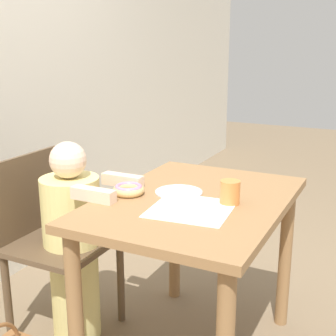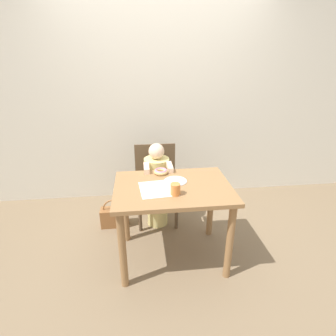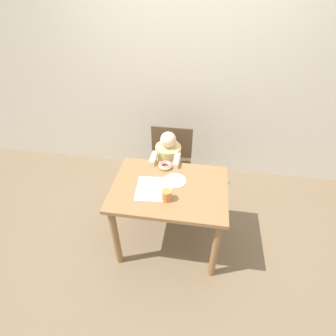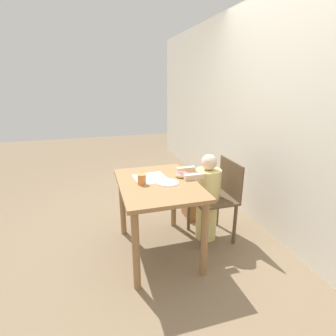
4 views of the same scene
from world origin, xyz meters
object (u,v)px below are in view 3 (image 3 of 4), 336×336
object	(u,v)px
chair	(170,164)
child_figure	(168,171)
handbag	(128,189)
cup	(166,195)
donut	(165,165)

from	to	relation	value
chair	child_figure	bearing A→B (deg)	-90.00
handbag	cup	world-z (taller)	cup
child_figure	donut	bearing A→B (deg)	-86.32
donut	handbag	bearing A→B (deg)	149.28
donut	cup	bearing A→B (deg)	-79.69
cup	chair	bearing A→B (deg)	96.52
chair	handbag	size ratio (longest dim) A/B	2.60
chair	handbag	world-z (taller)	chair
handbag	cup	size ratio (longest dim) A/B	3.52
chair	cup	bearing A→B (deg)	-83.48
child_figure	donut	size ratio (longest dim) A/B	7.19
child_figure	cup	world-z (taller)	child_figure
child_figure	handbag	size ratio (longest dim) A/B	2.87
donut	child_figure	bearing A→B (deg)	93.68
chair	handbag	xyz separation A→B (m)	(-0.48, -0.11, -0.35)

